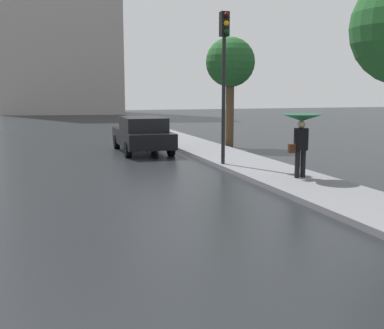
{
  "coord_description": "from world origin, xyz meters",
  "views": [
    {
      "loc": [
        -1.43,
        -1.81,
        2.49
      ],
      "look_at": [
        1.88,
        8.53,
        0.8
      ],
      "focal_mm": 44.35,
      "sensor_mm": 36.0,
      "label": 1
    }
  ],
  "objects_px": {
    "pedestrian_with_umbrella_near": "(301,128)",
    "traffic_light": "(224,61)",
    "car_black_near_kerb": "(142,134)",
    "street_tree_mid": "(230,64)"
  },
  "relations": [
    {
      "from": "pedestrian_with_umbrella_near",
      "to": "street_tree_mid",
      "type": "distance_m",
      "value": 8.66
    },
    {
      "from": "car_black_near_kerb",
      "to": "street_tree_mid",
      "type": "xyz_separation_m",
      "value": [
        4.07,
        0.59,
        2.9
      ]
    },
    {
      "from": "traffic_light",
      "to": "car_black_near_kerb",
      "type": "bearing_deg",
      "value": 109.28
    },
    {
      "from": "pedestrian_with_umbrella_near",
      "to": "traffic_light",
      "type": "bearing_deg",
      "value": -72.36
    },
    {
      "from": "pedestrian_with_umbrella_near",
      "to": "street_tree_mid",
      "type": "xyz_separation_m",
      "value": [
        1.31,
        8.29,
        2.14
      ]
    },
    {
      "from": "car_black_near_kerb",
      "to": "street_tree_mid",
      "type": "bearing_deg",
      "value": 8.76
    },
    {
      "from": "pedestrian_with_umbrella_near",
      "to": "street_tree_mid",
      "type": "relative_size",
      "value": 0.36
    },
    {
      "from": "car_black_near_kerb",
      "to": "street_tree_mid",
      "type": "distance_m",
      "value": 5.03
    },
    {
      "from": "car_black_near_kerb",
      "to": "street_tree_mid",
      "type": "height_order",
      "value": "street_tree_mid"
    },
    {
      "from": "pedestrian_with_umbrella_near",
      "to": "traffic_light",
      "type": "relative_size",
      "value": 0.36
    }
  ]
}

